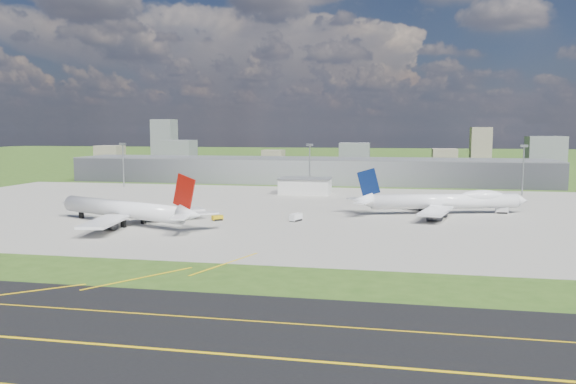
% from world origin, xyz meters
% --- Properties ---
extents(ground, '(1400.00, 1400.00, 0.00)m').
position_xyz_m(ground, '(0.00, 150.00, 0.00)').
color(ground, '#30531A').
rests_on(ground, ground).
extents(taxiway, '(1400.00, 60.00, 0.06)m').
position_xyz_m(taxiway, '(0.00, -110.00, 0.03)').
color(taxiway, black).
rests_on(taxiway, ground).
extents(apron, '(360.00, 190.00, 0.08)m').
position_xyz_m(apron, '(10.00, 40.00, 0.04)').
color(apron, '#9B978D').
rests_on(apron, ground).
extents(terminal, '(300.00, 42.00, 15.00)m').
position_xyz_m(terminal, '(0.00, 165.00, 7.50)').
color(terminal, gray).
rests_on(terminal, ground).
extents(ops_building, '(26.00, 16.00, 8.00)m').
position_xyz_m(ops_building, '(10.00, 100.00, 4.00)').
color(ops_building, silver).
rests_on(ops_building, ground).
extents(mast_west, '(3.50, 2.00, 25.90)m').
position_xyz_m(mast_west, '(-100.00, 115.00, 17.71)').
color(mast_west, gray).
rests_on(mast_west, ground).
extents(mast_center, '(3.50, 2.00, 25.90)m').
position_xyz_m(mast_center, '(10.00, 115.00, 17.71)').
color(mast_center, gray).
rests_on(mast_center, ground).
extents(mast_east, '(3.50, 2.00, 25.90)m').
position_xyz_m(mast_east, '(120.00, 115.00, 17.71)').
color(mast_east, gray).
rests_on(mast_east, ground).
extents(airliner_red_twin, '(67.60, 51.11, 19.43)m').
position_xyz_m(airliner_red_twin, '(-36.44, -6.12, 5.17)').
color(airliner_red_twin, white).
rests_on(airliner_red_twin, ground).
extents(airliner_blue_quad, '(70.06, 53.90, 18.62)m').
position_xyz_m(airliner_blue_quad, '(75.69, 41.30, 5.17)').
color(airliner_blue_quad, white).
rests_on(airliner_blue_quad, ground).
extents(tug_yellow, '(4.48, 4.31, 1.94)m').
position_xyz_m(tug_yellow, '(-8.05, 8.70, 1.00)').
color(tug_yellow, gold).
rests_on(tug_yellow, ground).
extents(van_white_near, '(4.44, 6.07, 2.80)m').
position_xyz_m(van_white_near, '(20.72, 12.89, 1.40)').
color(van_white_near, white).
rests_on(van_white_near, ground).
extents(van_white_far, '(4.97, 2.55, 2.52)m').
position_xyz_m(van_white_far, '(98.38, 47.08, 1.27)').
color(van_white_far, silver).
rests_on(van_white_far, ground).
extents(bldg_far_w, '(24.00, 20.00, 18.00)m').
position_xyz_m(bldg_far_w, '(-220.00, 320.00, 9.00)').
color(bldg_far_w, gray).
rests_on(bldg_far_w, ground).
extents(bldg_w, '(28.00, 22.00, 24.00)m').
position_xyz_m(bldg_w, '(-140.00, 300.00, 12.00)').
color(bldg_w, slate).
rests_on(bldg_w, ground).
extents(bldg_cw, '(20.00, 18.00, 14.00)m').
position_xyz_m(bldg_cw, '(-60.00, 340.00, 7.00)').
color(bldg_cw, gray).
rests_on(bldg_cw, ground).
extents(bldg_c, '(26.00, 20.00, 22.00)m').
position_xyz_m(bldg_c, '(20.00, 310.00, 11.00)').
color(bldg_c, slate).
rests_on(bldg_c, ground).
extents(bldg_ce, '(22.00, 24.00, 16.00)m').
position_xyz_m(bldg_ce, '(100.00, 350.00, 8.00)').
color(bldg_ce, gray).
rests_on(bldg_ce, ground).
extents(bldg_e, '(30.00, 22.00, 28.00)m').
position_xyz_m(bldg_e, '(180.00, 320.00, 14.00)').
color(bldg_e, slate).
rests_on(bldg_e, ground).
extents(bldg_tall_w, '(22.00, 20.00, 44.00)m').
position_xyz_m(bldg_tall_w, '(-180.00, 360.00, 22.00)').
color(bldg_tall_w, slate).
rests_on(bldg_tall_w, ground).
extents(bldg_tall_e, '(20.00, 18.00, 36.00)m').
position_xyz_m(bldg_tall_e, '(140.00, 410.00, 18.00)').
color(bldg_tall_e, gray).
rests_on(bldg_tall_e, ground).
extents(tree_far_w, '(7.20, 7.20, 8.80)m').
position_xyz_m(tree_far_w, '(-200.00, 270.00, 5.18)').
color(tree_far_w, '#382314').
rests_on(tree_far_w, ground).
extents(tree_w, '(6.75, 6.75, 8.25)m').
position_xyz_m(tree_w, '(-110.00, 265.00, 4.86)').
color(tree_w, '#382314').
rests_on(tree_w, ground).
extents(tree_c, '(8.10, 8.10, 9.90)m').
position_xyz_m(tree_c, '(-20.00, 280.00, 5.84)').
color(tree_c, '#382314').
rests_on(tree_c, ground).
extents(tree_e, '(7.65, 7.65, 9.35)m').
position_xyz_m(tree_e, '(70.00, 275.00, 5.51)').
color(tree_e, '#382314').
rests_on(tree_e, ground).
extents(tree_far_e, '(6.30, 6.30, 7.70)m').
position_xyz_m(tree_far_e, '(160.00, 285.00, 4.53)').
color(tree_far_e, '#382314').
rests_on(tree_far_e, ground).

